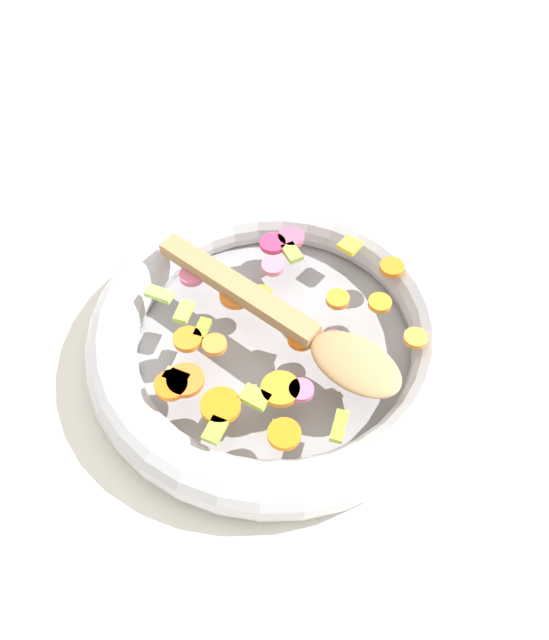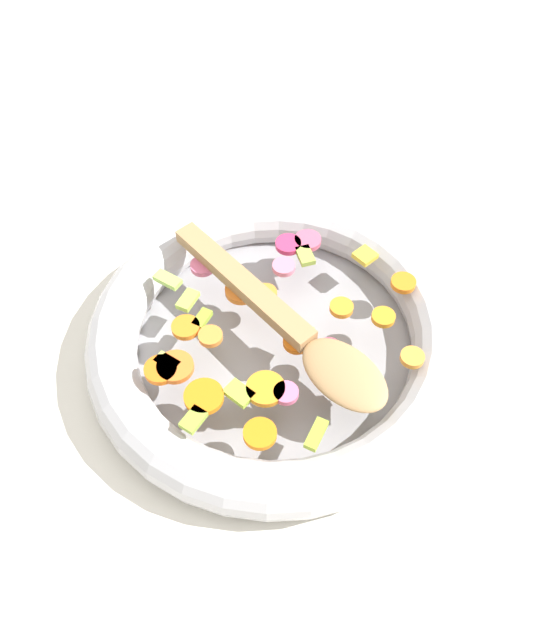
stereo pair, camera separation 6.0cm
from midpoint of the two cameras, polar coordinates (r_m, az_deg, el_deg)
The scene contains 4 objects.
ground_plane at distance 0.64m, azimuth -2.68°, elevation -2.88°, with size 4.00×4.00×0.00m, color silver.
skillet at distance 0.62m, azimuth -2.75°, elevation -1.74°, with size 0.37×0.37×0.05m.
chopped_vegetables at distance 0.58m, azimuth -3.28°, elevation -1.52°, with size 0.27×0.27×0.01m.
wooden_spoon at distance 0.57m, azimuth -0.69°, elevation -0.88°, with size 0.10×0.28×0.01m.
Camera 1 is at (-0.32, -0.16, 0.53)m, focal length 35.00 mm.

